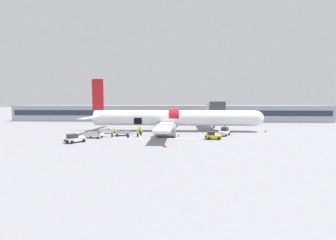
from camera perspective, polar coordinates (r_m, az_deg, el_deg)
ground_plane at (r=45.31m, az=-2.30°, el=-3.57°), size 500.00×500.00×0.00m
apron_marking_line at (r=39.76m, az=-1.47°, el=-4.70°), size 19.15×0.54×0.01m
terminal_strip at (r=78.51m, az=0.07°, el=1.79°), size 105.12×12.08×5.31m
jet_bridge_stub at (r=56.36m, az=11.77°, el=2.91°), size 3.49×11.06×6.54m
airplane at (r=49.65m, az=0.94°, el=0.40°), size 39.07×34.61×11.55m
baggage_tug_lead at (r=44.42m, az=14.10°, el=-2.98°), size 2.63×3.42×1.60m
baggage_tug_mid at (r=39.58m, az=11.27°, el=-3.96°), size 2.68×2.06×1.38m
baggage_tug_rear at (r=38.62m, az=-22.64°, el=-4.40°), size 2.99×3.32×1.39m
baggage_cart_loading at (r=43.87m, az=-11.41°, el=-3.24°), size 3.76×2.73×1.11m
baggage_cart_queued at (r=47.89m, az=-15.02°, el=-2.71°), size 4.18×2.06×0.95m
baggage_cart_empty at (r=42.31m, az=-18.11°, el=-3.68°), size 4.03×2.30×1.01m
ground_crew_loader_a at (r=41.50m, az=-7.71°, el=-3.15°), size 0.45×0.57×1.64m
ground_crew_loader_b at (r=42.00m, az=-14.03°, el=-3.17°), size 0.56×0.47×1.62m
ground_crew_driver at (r=43.61m, az=-6.88°, el=-2.75°), size 0.52×0.56×1.68m
ground_crew_supervisor at (r=45.69m, az=-7.17°, el=-2.51°), size 0.49×0.49×1.53m
suitcase_on_tarmac_upright at (r=41.32m, az=-10.10°, el=-4.06°), size 0.47×0.35×0.62m
safety_cone_nose at (r=52.69m, az=23.59°, el=-2.46°), size 0.50×0.50×0.68m
safety_cone_engine_left at (r=32.26m, az=-0.77°, el=-6.27°), size 0.59×0.59×0.70m
safety_cone_wingtip at (r=42.14m, az=2.67°, el=-3.83°), size 0.46×0.46×0.55m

